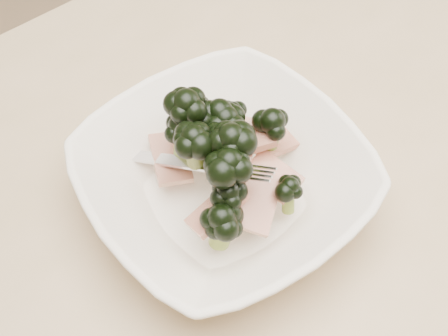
{
  "coord_description": "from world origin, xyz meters",
  "views": [
    {
      "loc": [
        -0.26,
        -0.18,
        1.25
      ],
      "look_at": [
        -0.06,
        0.06,
        0.8
      ],
      "focal_mm": 50.0,
      "sensor_mm": 36.0,
      "label": 1
    }
  ],
  "objects": [
    {
      "name": "broccoli_dish",
      "position": [
        -0.06,
        0.06,
        0.79
      ],
      "size": [
        0.26,
        0.26,
        0.12
      ],
      "color": "white",
      "rests_on": "dining_table"
    },
    {
      "name": "dining_table",
      "position": [
        0.0,
        0.0,
        0.65
      ],
      "size": [
        1.2,
        0.8,
        0.75
      ],
      "color": "tan",
      "rests_on": "ground"
    }
  ]
}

